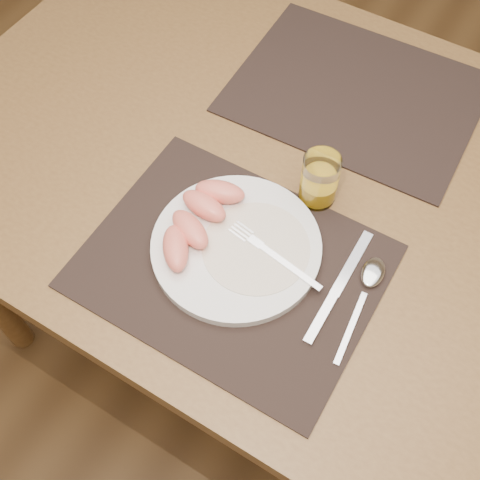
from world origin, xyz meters
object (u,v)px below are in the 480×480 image
Objects in this scene: knife at (334,295)px; juice_glass at (319,181)px; table at (302,203)px; placemat_near at (232,266)px; plate at (236,246)px; spoon at (370,280)px; placemat_far at (356,93)px; fork at (268,251)px.

knife is 2.34× the size of juice_glass.
placemat_near reaches higher than table.
placemat_near is at bearing -71.98° from plate.
table is at bearing 137.69° from juice_glass.
plate reaches higher than placemat_near.
knife is 1.15× the size of spoon.
juice_glass reaches higher than plate.
plate reaches higher than spoon.
plate is 1.23× the size of knife.
fork is (0.03, -0.40, 0.02)m from placemat_far.
juice_glass reaches higher than fork.
fork reaches higher than table.
juice_glass is at bearing 74.24° from placemat_near.
knife reaches higher than placemat_far.
placemat_far is 0.26m from juice_glass.
fork is 0.16m from spoon.
table is 3.11× the size of placemat_far.
spoon reaches higher than placemat_near.
placemat_near is 0.06m from fork.
juice_glass is at bearing 144.77° from spoon.
table is 3.11× the size of placemat_near.
plate is (-0.01, 0.03, 0.01)m from placemat_near.
placemat_near is 0.21m from spoon.
placemat_far is 0.43m from knife.
placemat_near is 0.20m from juice_glass.
placemat_far is at bearing 118.28° from spoon.
spoon is (0.16, 0.04, -0.01)m from fork.
spoon is (0.21, 0.06, -0.00)m from plate.
plate is 0.17m from knife.
knife is at bearing -69.04° from placemat_far.
placemat_far is (0.01, 0.44, 0.00)m from placemat_near.
spoon reaches higher than table.
fork reaches higher than plate.
plate is at bearing -97.48° from table.
spoon is at bearing 23.21° from placemat_near.
fork reaches higher than placemat_far.
juice_glass is at bearing 68.49° from plate.
plate is at bearing 108.02° from placemat_near.
fork is at bearing -82.32° from table.
juice_glass is (0.05, 0.19, 0.04)m from placemat_near.
placemat_far is 0.40m from fork.
fork is 0.79× the size of knife.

